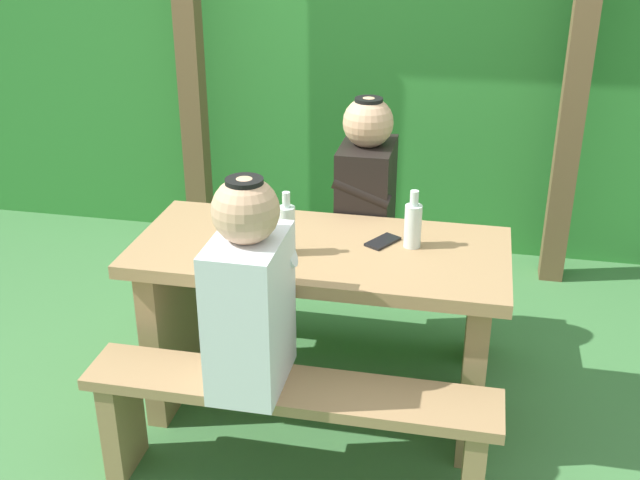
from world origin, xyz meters
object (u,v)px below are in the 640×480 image
object	(u,v)px
person_white_shirt	(249,293)
drinking_glass	(251,229)
bench_far	(343,280)
bottle_right	(413,224)
bottle_left	(287,229)
picnic_table	(320,300)
bench_near	(290,416)
person_black_coat	(366,187)
cell_phone	(383,242)

from	to	relation	value
person_white_shirt	drinking_glass	size ratio (longest dim) A/B	9.53
bench_far	bottle_right	world-z (taller)	bottle_right
bottle_right	bottle_left	bearing A→B (deg)	-160.94
picnic_table	bench_near	xyz separation A→B (m)	(0.00, -0.50, -0.17)
bench_far	person_black_coat	size ratio (longest dim) A/B	1.95
person_white_shirt	cell_phone	size ratio (longest dim) A/B	5.14
bench_near	drinking_glass	bearing A→B (deg)	117.73
person_black_coat	drinking_glass	distance (m)	0.61
bench_far	bottle_left	world-z (taller)	bottle_left
bench_near	cell_phone	xyz separation A→B (m)	(0.23, 0.58, 0.41)
drinking_glass	bottle_left	distance (m)	0.20
drinking_glass	bench_near	bearing A→B (deg)	-62.27
drinking_glass	bottle_right	size ratio (longest dim) A/B	0.34
bottle_right	cell_phone	xyz separation A→B (m)	(-0.11, 0.01, -0.09)
bench_far	person_black_coat	bearing A→B (deg)	-1.94
cell_phone	bench_far	bearing A→B (deg)	148.65
bench_near	cell_phone	bearing A→B (deg)	68.66
bench_far	bottle_left	size ratio (longest dim) A/B	5.86
person_white_shirt	bottle_right	bearing A→B (deg)	50.84
bench_near	bench_far	bearing A→B (deg)	90.00
person_black_coat	drinking_glass	xyz separation A→B (m)	(-0.37, -0.48, -0.02)
picnic_table	bench_far	bearing A→B (deg)	90.00
cell_phone	bottle_right	bearing A→B (deg)	26.67
bench_near	drinking_glass	xyz separation A→B (m)	(-0.27, 0.52, 0.44)
bench_near	cell_phone	size ratio (longest dim) A/B	10.00
picnic_table	cell_phone	size ratio (longest dim) A/B	10.00
bottle_right	bench_far	bearing A→B (deg)	127.72
drinking_glass	bottle_right	xyz separation A→B (m)	(0.61, 0.05, 0.05)
bench_far	drinking_glass	bearing A→B (deg)	-119.18
person_white_shirt	bench_far	bearing A→B (deg)	82.86
picnic_table	person_white_shirt	bearing A→B (deg)	-104.11
cell_phone	drinking_glass	bearing A→B (deg)	-142.31
bench_near	bench_far	size ratio (longest dim) A/B	1.00
picnic_table	drinking_glass	bearing A→B (deg)	176.82
drinking_glass	bottle_left	xyz separation A→B (m)	(0.17, -0.10, 0.06)
cell_phone	picnic_table	bearing A→B (deg)	-130.72
person_white_shirt	bottle_left	bearing A→B (deg)	87.22
bench_near	bench_far	distance (m)	1.00
picnic_table	person_black_coat	size ratio (longest dim) A/B	1.95
bottle_right	cell_phone	size ratio (longest dim) A/B	1.58
bench_far	person_white_shirt	distance (m)	1.11
bench_near	bottle_left	xyz separation A→B (m)	(-0.11, 0.42, 0.50)
person_white_shirt	person_black_coat	size ratio (longest dim) A/B	1.00
drinking_glass	cell_phone	distance (m)	0.50
picnic_table	person_white_shirt	world-z (taller)	person_white_shirt
bench_near	person_black_coat	size ratio (longest dim) A/B	1.95
person_black_coat	cell_phone	world-z (taller)	person_black_coat
picnic_table	bench_near	bearing A→B (deg)	-90.00
person_black_coat	picnic_table	bearing A→B (deg)	-101.08
bench_far	drinking_glass	world-z (taller)	drinking_glass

